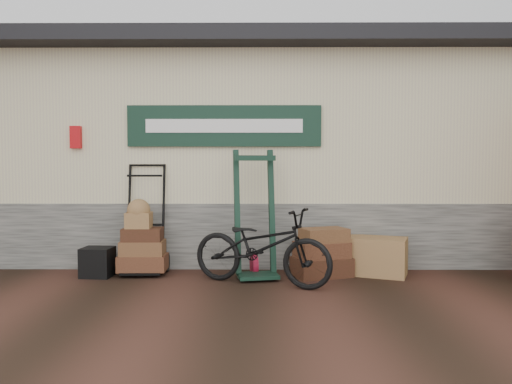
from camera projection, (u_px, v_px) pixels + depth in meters
ground at (245, 287)px, 5.82m from camera, size 80.00×80.00×0.00m
station_building at (249, 154)px, 8.47m from camera, size 14.40×4.10×3.20m
porter_trolley at (145, 217)px, 6.58m from camera, size 0.75×0.57×1.47m
green_barrow at (255, 214)px, 6.30m from camera, size 0.67×0.60×1.61m
suitcase_stack at (322, 252)px, 6.37m from camera, size 0.82×0.66×0.63m
wicker_hamper at (377, 256)px, 6.47m from camera, size 0.87×0.72×0.49m
black_trunk at (97, 262)px, 6.35m from camera, size 0.40×0.35×0.38m
bicycle at (261, 242)px, 5.91m from camera, size 1.27×1.85×1.02m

